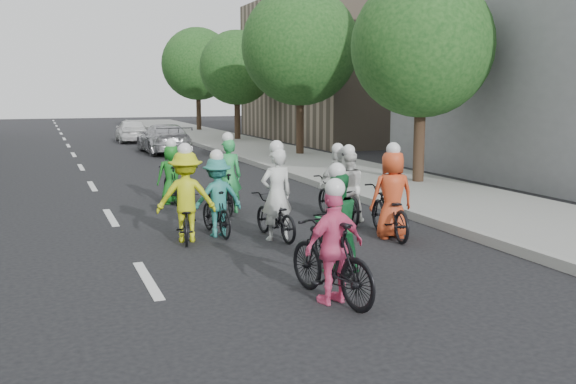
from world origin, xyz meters
TOP-DOWN VIEW (x-y plane):
  - ground at (0.00, 0.00)m, footprint 120.00×120.00m
  - sidewalk_right at (8.00, 10.00)m, footprint 4.00×80.00m
  - curb_right at (6.05, 10.00)m, footprint 0.18×80.00m
  - bldg_se at (16.00, 24.00)m, footprint 10.00×14.00m
  - tree_r_0 at (8.80, 6.60)m, footprint 4.00×4.00m
  - tree_r_1 at (8.80, 15.60)m, footprint 4.80×4.80m
  - tree_r_2 at (8.80, 24.60)m, footprint 4.00×4.00m
  - tree_r_3 at (8.80, 33.60)m, footprint 4.80×4.80m
  - cyclist_0 at (2.65, 1.81)m, footprint 0.72×1.65m
  - cyclist_1 at (2.75, -0.56)m, footprint 0.75×1.48m
  - cyclist_2 at (1.07, 2.26)m, footprint 1.17×1.60m
  - cyclist_3 at (2.10, -1.83)m, footprint 0.93×1.88m
  - cyclist_4 at (4.70, 1.16)m, footprint 0.91×1.90m
  - cyclist_5 at (2.56, 4.69)m, footprint 0.66×1.56m
  - cyclist_6 at (4.61, 2.80)m, footprint 0.96×1.90m
  - cyclist_7 at (1.71, 2.46)m, footprint 1.02×1.51m
  - cyclist_8 at (4.52, 3.13)m, footprint 0.88×1.73m
  - cyclist_9 at (1.60, 6.35)m, footprint 0.72×1.58m
  - follow_car_lead at (3.79, 19.26)m, footprint 1.92×4.51m
  - follow_car_trail at (3.32, 26.25)m, footprint 1.64×3.78m

SIDE VIEW (x-z plane):
  - ground at x=0.00m, z-range 0.00..0.00m
  - sidewalk_right at x=8.00m, z-range 0.00..0.15m
  - curb_right at x=6.05m, z-range 0.00..0.18m
  - cyclist_8 at x=4.52m, z-range -0.26..1.38m
  - cyclist_6 at x=4.61m, z-range -0.24..1.40m
  - cyclist_9 at x=1.60m, z-range -0.21..1.39m
  - cyclist_0 at x=2.65m, z-range -0.33..1.51m
  - cyclist_3 at x=2.10m, z-range -0.20..1.44m
  - cyclist_4 at x=4.70m, z-range -0.28..1.52m
  - cyclist_5 at x=2.56m, z-range -0.28..1.54m
  - cyclist_1 at x=2.75m, z-range -0.21..1.47m
  - follow_car_trail at x=3.32m, z-range 0.00..1.27m
  - cyclist_7 at x=1.71m, z-range -0.19..1.46m
  - follow_car_lead at x=3.79m, z-range 0.00..1.30m
  - cyclist_2 at x=1.07m, z-range -0.22..1.58m
  - tree_r_0 at x=8.80m, z-range 0.98..6.95m
  - tree_r_2 at x=8.80m, z-range 0.98..6.95m
  - bldg_se at x=16.00m, z-range 0.00..8.00m
  - tree_r_1 at x=8.80m, z-range 1.05..7.98m
  - tree_r_3 at x=8.80m, z-range 1.05..7.98m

